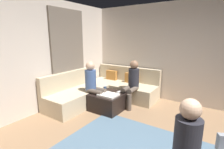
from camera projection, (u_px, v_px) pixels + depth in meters
name	position (u px, v px, depth m)	size (l,w,h in m)	color
wall_back	(192.00, 54.00, 4.34)	(6.00, 0.12, 2.70)	beige
wall_left	(18.00, 58.00, 3.55)	(0.12, 6.00, 2.70)	beige
curtain_panel	(69.00, 57.00, 4.58)	(0.06, 1.10, 2.50)	#726659
sectional_couch	(104.00, 90.00, 4.85)	(2.10, 2.55, 0.87)	#C6B593
ottoman	(108.00, 101.00, 4.19)	(0.76, 0.76, 0.42)	black
folded_blanket	(108.00, 95.00, 3.99)	(0.44, 0.36, 0.04)	white
coffee_mug	(105.00, 88.00, 4.40)	(0.08, 0.08, 0.10)	#334C72
game_remote	(119.00, 92.00, 4.23)	(0.05, 0.15, 0.02)	white
person_on_couch_back	(132.00, 82.00, 4.34)	(0.30, 0.60, 1.20)	brown
person_on_couch_side	(94.00, 83.00, 4.18)	(0.60, 0.30, 1.20)	brown
person_on_armchair	(196.00, 146.00, 1.80)	(0.60, 0.46, 1.18)	black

